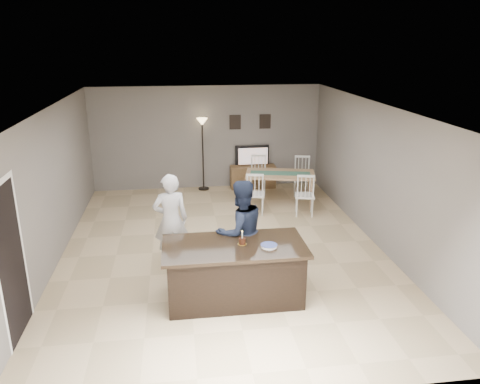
{
  "coord_description": "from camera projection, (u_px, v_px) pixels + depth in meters",
  "views": [
    {
      "loc": [
        -0.78,
        -8.15,
        3.84
      ],
      "look_at": [
        0.29,
        -0.3,
        1.23
      ],
      "focal_mm": 35.0,
      "sensor_mm": 36.0,
      "label": 1
    }
  ],
  "objects": [
    {
      "name": "television",
      "position": [
        253.0,
        156.0,
        12.47
      ],
      "size": [
        0.91,
        0.12,
        0.53
      ],
      "primitive_type": "imported",
      "rotation": [
        0.0,
        0.0,
        3.14
      ],
      "color": "black",
      "rests_on": "tv_console"
    },
    {
      "name": "tv_screen_glow",
      "position": [
        253.0,
        156.0,
        12.39
      ],
      "size": [
        0.78,
        0.0,
        0.78
      ],
      "primitive_type": "plane",
      "rotation": [
        1.57,
        0.0,
        3.14
      ],
      "color": "orange",
      "rests_on": "tv_console"
    },
    {
      "name": "tv_console",
      "position": [
        253.0,
        177.0,
        12.58
      ],
      "size": [
        1.2,
        0.4,
        0.6
      ],
      "primitive_type": "cube",
      "color": "brown",
      "rests_on": "floor"
    },
    {
      "name": "dining_table",
      "position": [
        280.0,
        179.0,
        11.24
      ],
      "size": [
        1.91,
        2.13,
        0.99
      ],
      "rotation": [
        0.0,
        0.0,
        -0.22
      ],
      "color": "tan",
      "rests_on": "floor"
    },
    {
      "name": "birthday_cake",
      "position": [
        242.0,
        241.0,
        7.01
      ],
      "size": [
        0.14,
        0.14,
        0.22
      ],
      "color": "gold",
      "rests_on": "kitchen_island"
    },
    {
      "name": "room_shell",
      "position": [
        222.0,
        164.0,
        8.45
      ],
      "size": [
        8.0,
        8.0,
        8.0
      ],
      "color": "slate",
      "rests_on": "floor"
    },
    {
      "name": "doorway",
      "position": [
        9.0,
        249.0,
        6.03
      ],
      "size": [
        0.0,
        2.1,
        2.65
      ],
      "color": "black",
      "rests_on": "floor"
    },
    {
      "name": "floor",
      "position": [
        223.0,
        249.0,
        8.97
      ],
      "size": [
        8.0,
        8.0,
        0.0
      ],
      "primitive_type": "plane",
      "color": "tan",
      "rests_on": "ground"
    },
    {
      "name": "floor_lamp",
      "position": [
        202.0,
        135.0,
        12.06
      ],
      "size": [
        0.28,
        0.28,
        1.9
      ],
      "color": "black",
      "rests_on": "floor"
    },
    {
      "name": "kitchen_island",
      "position": [
        234.0,
        272.0,
        7.14
      ],
      "size": [
        2.15,
        1.1,
        0.9
      ],
      "color": "black",
      "rests_on": "floor"
    },
    {
      "name": "woman",
      "position": [
        171.0,
        220.0,
        8.13
      ],
      "size": [
        0.65,
        0.47,
        1.67
      ],
      "primitive_type": "imported",
      "rotation": [
        0.0,
        0.0,
        3.27
      ],
      "color": "silver",
      "rests_on": "floor"
    },
    {
      "name": "plate_stack",
      "position": [
        269.0,
        246.0,
        6.92
      ],
      "size": [
        0.25,
        0.25,
        0.04
      ],
      "color": "white",
      "rests_on": "kitchen_island"
    },
    {
      "name": "man",
      "position": [
        240.0,
        232.0,
        7.55
      ],
      "size": [
        1.02,
        0.9,
        1.74
      ],
      "primitive_type": "imported",
      "rotation": [
        0.0,
        0.0,
        3.48
      ],
      "color": "#182035",
      "rests_on": "floor"
    },
    {
      "name": "picture_frames",
      "position": [
        250.0,
        122.0,
        12.31
      ],
      "size": [
        1.1,
        0.02,
        0.38
      ],
      "color": "black",
      "rests_on": "room_shell"
    }
  ]
}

